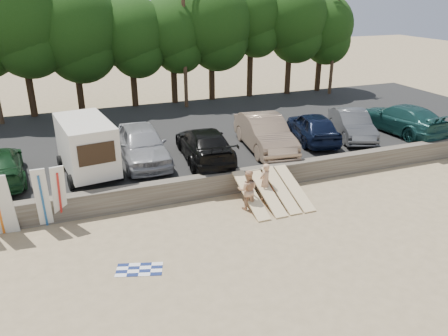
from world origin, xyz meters
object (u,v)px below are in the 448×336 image
at_px(car_3, 205,144).
at_px(beachgoer_b, 248,190).
at_px(car_4, 265,133).
at_px(car_5, 313,127).
at_px(car_6, 352,124).
at_px(car_7, 401,118).
at_px(box_trailer, 86,145).
at_px(cooler, 277,187).
at_px(beachgoer_a, 265,182).
at_px(car_2, 142,144).

relative_size(car_3, beachgoer_b, 3.13).
bearing_deg(car_4, car_5, 12.47).
relative_size(car_3, car_4, 1.00).
height_order(car_3, beachgoer_b, car_3).
distance_m(car_6, car_7, 3.31).
xyz_separation_m(box_trailer, car_5, (11.95, 0.52, -0.62)).
relative_size(car_4, cooler, 14.21).
xyz_separation_m(car_3, car_5, (6.46, 0.57, 0.02)).
bearing_deg(car_3, beachgoer_a, 115.79).
bearing_deg(beachgoer_a, cooler, -171.71).
xyz_separation_m(car_2, car_6, (11.74, -0.49, -0.13)).
xyz_separation_m(beachgoer_a, beachgoer_b, (-1.06, -0.56, 0.03)).
distance_m(car_6, beachgoer_a, 8.46).
bearing_deg(car_3, cooler, 131.58).
distance_m(box_trailer, car_3, 5.53).
height_order(car_2, cooler, car_2).
xyz_separation_m(box_trailer, car_2, (2.58, 0.72, -0.52)).
relative_size(car_5, beachgoer_a, 2.84).
height_order(car_2, car_6, car_2).
bearing_deg(beachgoer_b, box_trailer, -16.71).
distance_m(car_3, car_6, 8.84).
height_order(car_6, cooler, car_6).
height_order(car_7, cooler, car_7).
bearing_deg(beachgoer_a, car_4, -138.95).
xyz_separation_m(box_trailer, cooler, (7.88, -3.27, -1.96)).
distance_m(car_5, beachgoer_a, 6.69).
xyz_separation_m(car_4, beachgoer_a, (-1.94, -4.06, -0.76)).
xyz_separation_m(car_4, cooler, (-0.99, -3.48, -1.43)).
bearing_deg(car_7, cooler, 13.81).
distance_m(box_trailer, car_5, 11.98).
height_order(car_3, cooler, car_3).
xyz_separation_m(car_3, car_4, (3.38, 0.26, 0.11)).
bearing_deg(car_2, car_7, -1.66).
relative_size(beachgoer_a, cooler, 4.37).
distance_m(car_2, cooler, 6.79).
bearing_deg(beachgoer_b, car_7, -138.81).
height_order(car_6, beachgoer_a, car_6).
relative_size(car_2, cooler, 13.83).
bearing_deg(box_trailer, car_2, 8.02).
xyz_separation_m(box_trailer, beachgoer_b, (5.88, -4.42, -1.26)).
height_order(beachgoer_b, cooler, beachgoer_b).
xyz_separation_m(car_7, beachgoer_a, (-10.69, -3.94, -0.69)).
height_order(box_trailer, car_7, box_trailer).
distance_m(box_trailer, beachgoer_b, 7.46).
bearing_deg(car_4, beachgoer_b, -116.28).
relative_size(car_2, car_7, 0.93).
distance_m(car_3, car_5, 6.49).
relative_size(car_4, car_6, 1.16).
bearing_deg(car_5, car_4, 18.23).
bearing_deg(car_7, car_2, -7.62).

